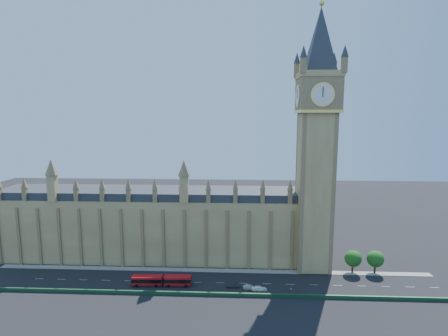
{
  "coord_description": "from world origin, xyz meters",
  "views": [
    {
      "loc": [
        10.66,
        -112.97,
        56.61
      ],
      "look_at": [
        4.91,
        10.0,
        38.54
      ],
      "focal_mm": 28.0,
      "sensor_mm": 36.0,
      "label": 1
    }
  ],
  "objects_px": {
    "red_bus": "(162,280)",
    "car_grey": "(233,285)",
    "car_silver": "(250,287)",
    "car_white": "(259,289)"
  },
  "relations": [
    {
      "from": "red_bus",
      "to": "car_grey",
      "type": "height_order",
      "value": "red_bus"
    },
    {
      "from": "car_white",
      "to": "red_bus",
      "type": "bearing_deg",
      "value": 82.89
    },
    {
      "from": "car_silver",
      "to": "car_white",
      "type": "height_order",
      "value": "car_white"
    },
    {
      "from": "red_bus",
      "to": "car_silver",
      "type": "bearing_deg",
      "value": -4.51
    },
    {
      "from": "red_bus",
      "to": "car_grey",
      "type": "xyz_separation_m",
      "value": [
        24.1,
        -0.12,
        -1.07
      ]
    },
    {
      "from": "car_grey",
      "to": "car_silver",
      "type": "bearing_deg",
      "value": -102.85
    },
    {
      "from": "red_bus",
      "to": "car_grey",
      "type": "bearing_deg",
      "value": -2.39
    },
    {
      "from": "red_bus",
      "to": "car_white",
      "type": "distance_m",
      "value": 32.97
    },
    {
      "from": "car_silver",
      "to": "car_white",
      "type": "xyz_separation_m",
      "value": [
        3.11,
        -0.76,
        0.01
      ]
    },
    {
      "from": "car_grey",
      "to": "car_white",
      "type": "height_order",
      "value": "car_white"
    }
  ]
}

